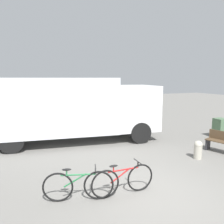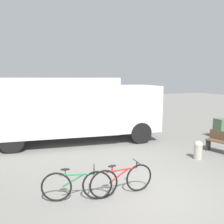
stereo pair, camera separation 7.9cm
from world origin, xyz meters
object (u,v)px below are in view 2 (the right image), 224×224
object	(u,v)px
delivery_truck	(72,106)
bicycle_near	(77,185)
bicycle_middle	(122,180)
utility_box	(221,128)
bollard_near_bench	(198,149)

from	to	relation	value
delivery_truck	bicycle_near	world-z (taller)	delivery_truck
bicycle_near	bicycle_middle	xyz separation A→B (m)	(1.10, -0.16, 0.00)
bicycle_middle	utility_box	size ratio (longest dim) A/B	1.74
delivery_truck	bollard_near_bench	bearing A→B (deg)	-38.69
delivery_truck	utility_box	bearing A→B (deg)	-10.03
bicycle_near	bicycle_middle	bearing A→B (deg)	8.68
bicycle_middle	bicycle_near	bearing A→B (deg)	172.59
delivery_truck	bicycle_near	xyz separation A→B (m)	(-0.96, -5.00, -1.24)
bicycle_middle	delivery_truck	bearing A→B (deg)	92.28
bicycle_middle	bollard_near_bench	bearing A→B (deg)	19.18
delivery_truck	bicycle_middle	bearing A→B (deg)	-80.25
utility_box	delivery_truck	bearing A→B (deg)	161.77
delivery_truck	bollard_near_bench	world-z (taller)	delivery_truck
utility_box	bicycle_near	bearing A→B (deg)	-160.29
bollard_near_bench	utility_box	size ratio (longest dim) A/B	0.69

